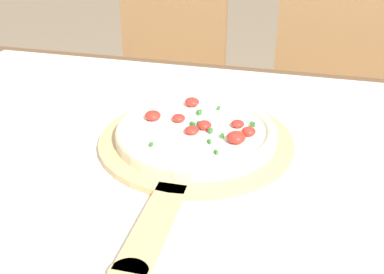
{
  "coord_description": "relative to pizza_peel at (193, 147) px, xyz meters",
  "views": [
    {
      "loc": [
        0.19,
        -0.69,
        1.19
      ],
      "look_at": [
        0.01,
        0.01,
        0.8
      ],
      "focal_mm": 45.0,
      "sensor_mm": 36.0,
      "label": 1
    }
  ],
  "objects": [
    {
      "name": "dining_table",
      "position": [
        -0.01,
        -0.02,
        -0.12
      ],
      "size": [
        1.33,
        0.93,
        0.76
      ],
      "color": "brown",
      "rests_on": "ground_plane"
    },
    {
      "name": "towel_cloth",
      "position": [
        -0.01,
        -0.02,
        -0.01
      ],
      "size": [
        1.25,
        0.85,
        0.0
      ],
      "color": "silver",
      "rests_on": "dining_table"
    },
    {
      "name": "pizza_peel",
      "position": [
        0.0,
        0.0,
        0.0
      ],
      "size": [
        0.35,
        0.54,
        0.01
      ],
      "color": "tan",
      "rests_on": "towel_cloth"
    },
    {
      "name": "pizza",
      "position": [
        0.0,
        0.02,
        0.02
      ],
      "size": [
        0.29,
        0.29,
        0.04
      ],
      "color": "beige",
      "rests_on": "pizza_peel"
    },
    {
      "name": "chair_left",
      "position": [
        -0.29,
        0.81,
        -0.27
      ],
      "size": [
        0.4,
        0.4,
        0.88
      ],
      "rotation": [
        0.0,
        0.0,
        0.01
      ],
      "color": "#A37547",
      "rests_on": "ground_plane"
    },
    {
      "name": "chair_right",
      "position": [
        0.26,
        0.81,
        -0.27
      ],
      "size": [
        0.41,
        0.41,
        0.88
      ],
      "rotation": [
        0.0,
        0.0,
        0.02
      ],
      "color": "#A37547",
      "rests_on": "ground_plane"
    }
  ]
}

